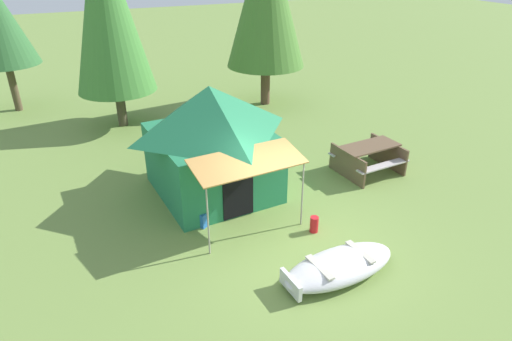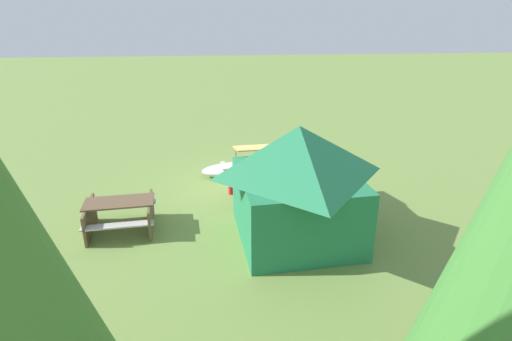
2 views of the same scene
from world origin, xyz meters
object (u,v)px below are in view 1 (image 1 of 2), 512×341
cooler_box (199,215)px  beached_rowboat (339,266)px  picnic_table (368,156)px  fuel_can (314,224)px  canvas_cabin_tent (211,139)px  pine_tree_back_right (106,6)px

cooler_box → beached_rowboat: bearing=-55.9°
picnic_table → fuel_can: 3.43m
canvas_cabin_tent → picnic_table: 4.43m
beached_rowboat → pine_tree_back_right: size_ratio=0.37×
picnic_table → fuel_can: picnic_table is taller
cooler_box → pine_tree_back_right: pine_tree_back_right is taller
picnic_table → pine_tree_back_right: (-5.68, 6.38, 3.46)m
beached_rowboat → picnic_table: 4.61m
pine_tree_back_right → fuel_can: bearing=-71.0°
fuel_can → pine_tree_back_right: (-2.86, 8.30, 3.76)m
picnic_table → beached_rowboat: bearing=-132.7°
canvas_cabin_tent → fuel_can: bearing=-61.2°
pine_tree_back_right → cooler_box: bearing=-84.7°
pine_tree_back_right → canvas_cabin_tent: bearing=-76.0°
cooler_box → fuel_can: (2.22, -1.38, 0.01)m
picnic_table → cooler_box: bearing=-173.9°
beached_rowboat → pine_tree_back_right: bearing=104.7°
beached_rowboat → fuel_can: size_ratio=6.71×
fuel_can → pine_tree_back_right: size_ratio=0.06×
canvas_cabin_tent → cooler_box: (-0.78, -1.24, -1.27)m
picnic_table → pine_tree_back_right: size_ratio=0.27×
cooler_box → fuel_can: size_ratio=1.52×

